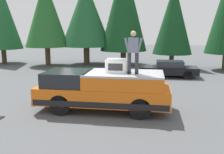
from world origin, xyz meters
The scene contains 10 objects.
ground_plane centered at (0.00, 0.00, 0.00)m, with size 90.00×90.00×0.00m, color #4C4F51.
pickup_truck centered at (-0.12, -0.66, 0.87)m, with size 2.01×5.54×1.65m.
compressor_unit centered at (-0.08, -1.21, 1.93)m, with size 0.65×0.84×0.56m.
person_on_truck_bed centered at (-0.32, -1.91, 2.55)m, with size 0.29×0.72×1.69m.
parked_car_black centered at (8.02, -3.87, 0.58)m, with size 1.64×4.10×1.16m.
conifer_left centered at (13.11, -4.44, 4.26)m, with size 3.49×3.49×7.36m.
conifer_center_left centered at (13.77, 0.04, 5.48)m, with size 4.38×4.38×9.62m.
conifer_center_right centered at (13.55, 3.60, 4.77)m, with size 4.73×4.73×7.81m.
conifer_right centered at (12.19, 7.00, 4.82)m, with size 3.96×3.96×7.91m.
conifer_far_right centered at (12.75, 11.83, 4.75)m, with size 3.81×3.81×8.07m.
Camera 1 is at (-10.27, -2.62, 3.42)m, focal length 40.49 mm.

